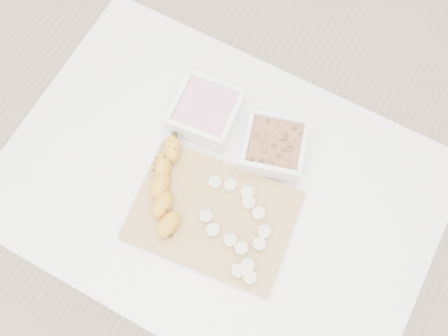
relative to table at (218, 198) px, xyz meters
The scene contains 7 objects.
ground 0.65m from the table, ahead, with size 3.50×3.50×0.00m, color #C6AD89.
table is the anchor object (origin of this frame).
bowl_yogurt 0.22m from the table, 127.68° to the left, with size 0.16×0.16×0.07m.
bowl_granola 0.20m from the table, 62.51° to the left, with size 0.17×0.17×0.07m.
cutting_board 0.13m from the table, 70.74° to the right, with size 0.36×0.26×0.01m, color tan.
banana 0.17m from the table, 145.46° to the right, with size 0.06×0.23×0.04m, color orange, non-canonical shape.
banana_slices 0.16m from the table, 36.80° to the right, with size 0.20×0.19×0.02m.
Camera 1 is at (0.17, -0.29, 1.86)m, focal length 40.00 mm.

